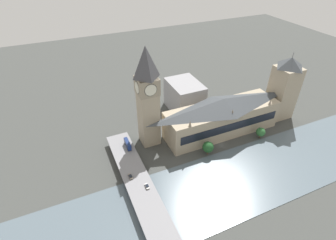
{
  "coord_description": "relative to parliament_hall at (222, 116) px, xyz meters",
  "views": [
    {
      "loc": [
        -118.85,
        96.52,
        127.78
      ],
      "look_at": [
        19.84,
        35.15,
        20.33
      ],
      "focal_mm": 28.0,
      "sensor_mm": 36.0,
      "label": 1
    }
  ],
  "objects": [
    {
      "name": "double_decker_bus_mid",
      "position": [
        4.42,
        74.0,
        -6.06
      ],
      "size": [
        10.28,
        2.58,
        4.99
      ],
      "color": "navy",
      "rests_on": "road_bridge"
    },
    {
      "name": "ground_plane",
      "position": [
        -15.35,
        8.0,
        -14.91
      ],
      "size": [
        600.0,
        600.0,
        0.0
      ],
      "primitive_type": "plane",
      "color": "#424442"
    },
    {
      "name": "victoria_tower",
      "position": [
        0.05,
        -57.68,
        11.23
      ],
      "size": [
        17.84,
        17.84,
        56.27
      ],
      "color": "tan",
      "rests_on": "ground_plane"
    },
    {
      "name": "parliament_hall",
      "position": [
        0.0,
        0.0,
        0.0
      ],
      "size": [
        25.15,
        89.52,
        30.03
      ],
      "color": "tan",
      "rests_on": "ground_plane"
    },
    {
      "name": "car_northbound_tail",
      "position": [
        -34.76,
        74.1,
        -8.11
      ],
      "size": [
        4.32,
        1.89,
        1.41
      ],
      "color": "silver",
      "rests_on": "road_bridge"
    },
    {
      "name": "river_water",
      "position": [
        -47.68,
        8.0,
        -14.76
      ],
      "size": [
        52.66,
        360.0,
        0.3
      ],
      "primitive_type": "cube",
      "color": "slate",
      "rests_on": "ground_plane"
    },
    {
      "name": "city_block_center",
      "position": [
        43.09,
        11.2,
        -4.27
      ],
      "size": [
        32.86,
        22.51,
        21.28
      ],
      "color": "#939399",
      "rests_on": "ground_plane"
    },
    {
      "name": "clock_tower",
      "position": [
        11.16,
        55.24,
        24.03
      ],
      "size": [
        14.2,
        14.2,
        73.98
      ],
      "color": "tan",
      "rests_on": "ground_plane"
    },
    {
      "name": "city_block_west",
      "position": [
        40.4,
        11.56,
        -1.88
      ],
      "size": [
        33.57,
        25.02,
        26.06
      ],
      "color": "#939399",
      "rests_on": "ground_plane"
    },
    {
      "name": "tree_embankment_mid",
      "position": [
        -19.13,
        22.99,
        -8.2
      ],
      "size": [
        7.95,
        7.95,
        10.7
      ],
      "color": "brown",
      "rests_on": "ground_plane"
    },
    {
      "name": "road_bridge",
      "position": [
        -47.68,
        77.63,
        -9.98
      ],
      "size": [
        137.33,
        15.81,
        6.09
      ],
      "color": "slate",
      "rests_on": "ground_plane"
    },
    {
      "name": "car_southbound_lead",
      "position": [
        -23.5,
        80.73,
        -8.09
      ],
      "size": [
        4.56,
        1.92,
        1.47
      ],
      "color": "slate",
      "rests_on": "road_bridge"
    },
    {
      "name": "tree_embankment_near",
      "position": [
        -19.22,
        -23.47,
        -9.48
      ],
      "size": [
        6.93,
        6.93,
        8.91
      ],
      "color": "brown",
      "rests_on": "ground_plane"
    }
  ]
}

